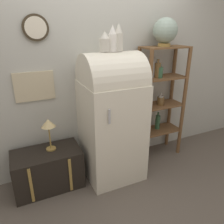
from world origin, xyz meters
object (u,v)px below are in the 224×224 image
at_px(suitcase_trunk, 48,169).
at_px(refrigerator, 112,115).
at_px(vase_left, 105,42).
at_px(vase_center, 113,39).
at_px(vase_right, 119,38).
at_px(desk_lamp, 48,125).
at_px(globe, 165,31).

bearing_deg(suitcase_trunk, refrigerator, -5.35).
height_order(suitcase_trunk, vase_left, vase_left).
relative_size(refrigerator, vase_left, 7.38).
distance_m(vase_center, vase_right, 0.07).
bearing_deg(refrigerator, desk_lamp, 171.42).
bearing_deg(suitcase_trunk, globe, 2.32).
relative_size(globe, vase_left, 1.63).
relative_size(vase_left, vase_right, 0.73).
distance_m(vase_center, desk_lamp, 1.16).
relative_size(suitcase_trunk, globe, 2.25).
height_order(vase_left, vase_center, vase_center).
xyz_separation_m(suitcase_trunk, vase_center, (0.80, -0.08, 1.43)).
height_order(suitcase_trunk, desk_lamp, desk_lamp).
bearing_deg(desk_lamp, vase_left, -8.88).
height_order(vase_left, vase_right, vase_right).
distance_m(suitcase_trunk, vase_right, 1.69).
xyz_separation_m(refrigerator, suitcase_trunk, (-0.79, 0.07, -0.57)).
xyz_separation_m(suitcase_trunk, globe, (1.58, 0.06, 1.51)).
height_order(globe, vase_right, globe).
distance_m(refrigerator, suitcase_trunk, 0.98).
bearing_deg(vase_right, suitcase_trunk, 175.10).
bearing_deg(refrigerator, globe, 9.92).
bearing_deg(suitcase_trunk, vase_left, -5.29).
bearing_deg(vase_left, suitcase_trunk, 174.71).
bearing_deg(globe, suitcase_trunk, -177.68).
xyz_separation_m(suitcase_trunk, vase_right, (0.87, -0.07, 1.44)).
height_order(refrigerator, suitcase_trunk, refrigerator).
xyz_separation_m(globe, vase_right, (-0.71, -0.14, -0.07)).
distance_m(vase_left, vase_center, 0.09).
xyz_separation_m(refrigerator, vase_left, (-0.07, 0.01, 0.83)).
height_order(vase_right, desk_lamp, vase_right).
height_order(refrigerator, vase_center, vase_center).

